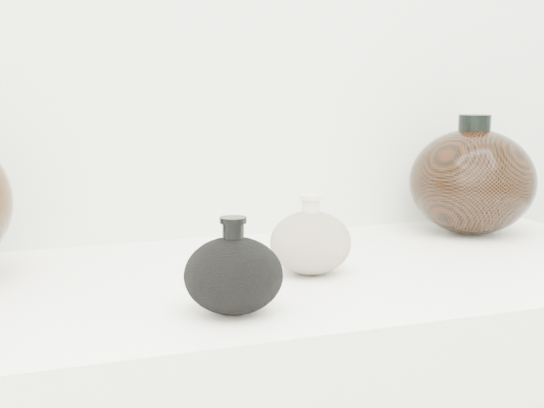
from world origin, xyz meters
name	(u,v)px	position (x,y,z in m)	size (l,w,h in m)	color
black_gourd_vase	(234,274)	(-0.07, 0.80, 0.94)	(0.11, 0.11, 0.10)	black
cream_gourd_vase	(311,242)	(0.07, 0.93, 0.94)	(0.14, 0.14, 0.10)	#BCAA95
right_round_pot	(472,181)	(0.42, 1.08, 0.99)	(0.26, 0.26, 0.19)	black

